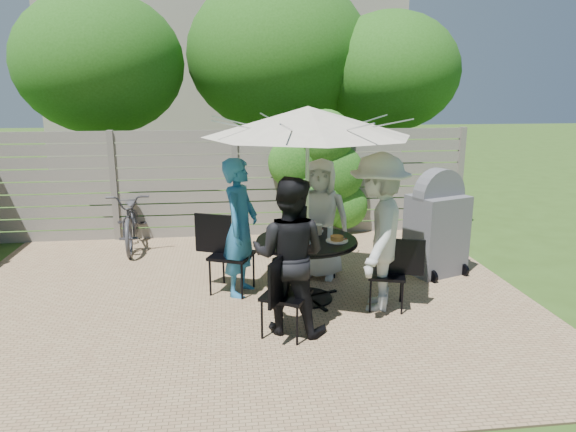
{
  "coord_description": "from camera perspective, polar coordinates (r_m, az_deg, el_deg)",
  "views": [
    {
      "loc": [
        -0.13,
        -5.64,
        2.5
      ],
      "look_at": [
        0.58,
        0.3,
        1.01
      ],
      "focal_mm": 32.0,
      "sensor_mm": 36.0,
      "label": 1
    }
  ],
  "objects": [
    {
      "name": "patio_table",
      "position": [
        6.14,
        2.07,
        -4.67
      ],
      "size": [
        1.53,
        1.53,
        0.78
      ],
      "rotation": [
        0.0,
        0.0,
        -0.38
      ],
      "color": "black",
      "rests_on": "ground"
    },
    {
      "name": "person_left",
      "position": [
        6.27,
        -5.32,
        -1.32
      ],
      "size": [
        0.61,
        0.73,
        1.71
      ],
      "primitive_type": "imported",
      "rotation": [
        0.0,
        0.0,
        7.48
      ],
      "color": "teal",
      "rests_on": "ground"
    },
    {
      "name": "plate_back",
      "position": [
        6.4,
        2.8,
        -1.47
      ],
      "size": [
        0.26,
        0.26,
        0.06
      ],
      "color": "white",
      "rests_on": "patio_table"
    },
    {
      "name": "backyard_envelope",
      "position": [
        15.94,
        -6.25,
        14.28
      ],
      "size": [
        60.0,
        60.0,
        5.0
      ],
      "color": "#304D18",
      "rests_on": "ground"
    },
    {
      "name": "person_front",
      "position": [
        5.28,
        0.13,
        -4.49
      ],
      "size": [
        0.98,
        0.88,
        1.66
      ],
      "primitive_type": "imported",
      "rotation": [
        0.0,
        0.0,
        2.77
      ],
      "color": "black",
      "rests_on": "ground"
    },
    {
      "name": "chair_right",
      "position": [
        6.12,
        10.99,
        -7.84
      ],
      "size": [
        0.65,
        0.51,
        0.85
      ],
      "rotation": [
        0.0,
        0.0,
        2.85
      ],
      "color": "black",
      "rests_on": "ground"
    },
    {
      "name": "glass_front",
      "position": [
        5.78,
        2.55,
        -2.69
      ],
      "size": [
        0.07,
        0.07,
        0.14
      ],
      "primitive_type": "cylinder",
      "color": "silver",
      "rests_on": "patio_table"
    },
    {
      "name": "plate_left",
      "position": [
        6.15,
        -1.18,
        -2.11
      ],
      "size": [
        0.26,
        0.26,
        0.06
      ],
      "color": "white",
      "rests_on": "patio_table"
    },
    {
      "name": "chair_back",
      "position": [
        7.12,
        3.74,
        -4.28
      ],
      "size": [
        0.54,
        0.7,
        0.92
      ],
      "rotation": [
        0.0,
        0.0,
        4.46
      ],
      "color": "black",
      "rests_on": "ground"
    },
    {
      "name": "plate_right",
      "position": [
        6.0,
        5.46,
        -2.58
      ],
      "size": [
        0.26,
        0.26,
        0.06
      ],
      "color": "white",
      "rests_on": "patio_table"
    },
    {
      "name": "glass_back",
      "position": [
        6.31,
        1.68,
        -1.24
      ],
      "size": [
        0.07,
        0.07,
        0.14
      ],
      "primitive_type": "cylinder",
      "color": "silver",
      "rests_on": "patio_table"
    },
    {
      "name": "chair_left",
      "position": [
        6.48,
        -6.36,
        -5.96
      ],
      "size": [
        0.77,
        0.63,
        1.0
      ],
      "rotation": [
        0.0,
        0.0,
        5.88
      ],
      "color": "black",
      "rests_on": "ground"
    },
    {
      "name": "syrup_jug",
      "position": [
        6.1,
        1.65,
        -1.68
      ],
      "size": [
        0.09,
        0.09,
        0.16
      ],
      "primitive_type": "cylinder",
      "color": "#59280C",
      "rests_on": "patio_table"
    },
    {
      "name": "chair_front",
      "position": [
        5.36,
        -0.26,
        -10.56
      ],
      "size": [
        0.6,
        0.69,
        0.92
      ],
      "rotation": [
        0.0,
        0.0,
        1.08
      ],
      "color": "black",
      "rests_on": "ground"
    },
    {
      "name": "bbq_grill",
      "position": [
        7.28,
        16.18,
        -1.16
      ],
      "size": [
        0.87,
        0.77,
        1.47
      ],
      "rotation": [
        0.0,
        0.0,
        0.35
      ],
      "color": "#525357",
      "rests_on": "ground"
    },
    {
      "name": "person_back",
      "position": [
        6.84,
        3.61,
        -0.36
      ],
      "size": [
        0.93,
        0.77,
        1.62
      ],
      "primitive_type": "imported",
      "rotation": [
        0.0,
        0.0,
        5.91
      ],
      "color": "silver",
      "rests_on": "ground"
    },
    {
      "name": "glass_right",
      "position": [
        6.1,
        4.7,
        -1.84
      ],
      "size": [
        0.07,
        0.07,
        0.14
      ],
      "primitive_type": "cylinder",
      "color": "silver",
      "rests_on": "patio_table"
    },
    {
      "name": "umbrella",
      "position": [
        5.83,
        2.21,
        10.45
      ],
      "size": [
        3.1,
        3.1,
        2.31
      ],
      "rotation": [
        0.0,
        0.0,
        -0.38
      ],
      "color": "silver",
      "rests_on": "ground"
    },
    {
      "name": "bicycle",
      "position": [
        8.63,
        -16.91,
        -0.25
      ],
      "size": [
        0.79,
        1.84,
        0.94
      ],
      "primitive_type": "imported",
      "rotation": [
        0.0,
        0.0,
        0.09
      ],
      "color": "#333338",
      "rests_on": "ground"
    },
    {
      "name": "coffee_cup",
      "position": [
        6.24,
        3.44,
        -1.55
      ],
      "size": [
        0.08,
        0.08,
        0.12
      ],
      "primitive_type": "cylinder",
      "color": "#C6B293",
      "rests_on": "patio_table"
    },
    {
      "name": "plate_front",
      "position": [
        5.72,
        1.31,
        -3.33
      ],
      "size": [
        0.26,
        0.26,
        0.06
      ],
      "color": "white",
      "rests_on": "patio_table"
    },
    {
      "name": "person_right",
      "position": [
        5.91,
        9.98,
        -1.84
      ],
      "size": [
        1.06,
        1.35,
        1.83
      ],
      "primitive_type": "imported",
      "rotation": [
        0.0,
        0.0,
        4.34
      ],
      "color": "beige",
      "rests_on": "ground"
    }
  ]
}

